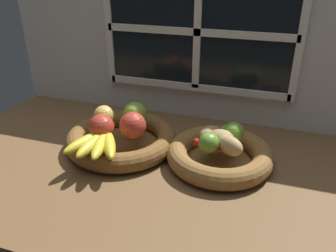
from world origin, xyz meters
TOP-DOWN VIEW (x-y plane):
  - ground_plane at (0.00, 0.00)cm, footprint 140.00×90.00cm
  - back_wall at (0.00, 29.77)cm, footprint 140.00×4.60cm
  - fruit_bowl_left at (-16.13, -0.47)cm, footprint 33.86×33.86cm
  - fruit_bowl_right at (14.21, -0.47)cm, footprint 30.02×30.02cm
  - apple_red_right at (-10.78, -3.02)cm, footprint 7.76×7.76cm
  - apple_golden_left at (-22.19, 1.30)cm, footprint 6.62×6.62cm
  - apple_green_back at (-13.33, 4.69)cm, footprint 7.59×7.59cm
  - apple_red_front at (-19.04, -6.31)cm, footprint 7.37×7.37cm
  - banana_bunch_front at (-17.50, -11.74)cm, footprint 16.05×17.16cm
  - potato_small at (17.35, -3.61)cm, footprint 8.96×7.94cm
  - potato_oblong at (10.68, 2.28)cm, footprint 8.37×8.84cm
  - potato_large at (14.21, -0.47)cm, footprint 7.80×5.99cm
  - potato_back at (16.18, 3.85)cm, footprint 8.18×9.07cm
  - lime_near at (11.68, -4.27)cm, footprint 5.55×5.55cm
  - lime_far at (17.17, 3.34)cm, footprint 5.98×5.98cm
  - chili_pepper at (12.75, -3.35)cm, footprint 11.04×5.16cm

SIDE VIEW (x-z plane):
  - ground_plane at x=0.00cm, z-range -3.00..0.00cm
  - fruit_bowl_left at x=-16.13cm, z-range -0.18..5.68cm
  - fruit_bowl_right at x=14.21cm, z-range -0.17..5.69cm
  - chili_pepper at x=12.75cm, z-range 5.86..8.00cm
  - banana_bunch_front at x=-17.50cm, z-range 5.86..9.24cm
  - potato_oblong at x=10.68cm, z-range 5.86..10.10cm
  - potato_back at x=16.18cm, z-range 5.86..10.34cm
  - potato_large at x=14.21cm, z-range 5.86..10.65cm
  - potato_small at x=17.35cm, z-range 5.86..10.94cm
  - lime_near at x=11.68cm, z-range 5.86..11.41cm
  - lime_far at x=17.17cm, z-range 5.86..11.83cm
  - apple_golden_left at x=-22.19cm, z-range 5.86..12.48cm
  - apple_red_front at x=-19.04cm, z-range 5.86..13.23cm
  - apple_green_back at x=-13.33cm, z-range 5.86..13.45cm
  - apple_red_right at x=-10.78cm, z-range 5.86..13.62cm
  - back_wall at x=0.00cm, z-range 0.38..55.38cm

